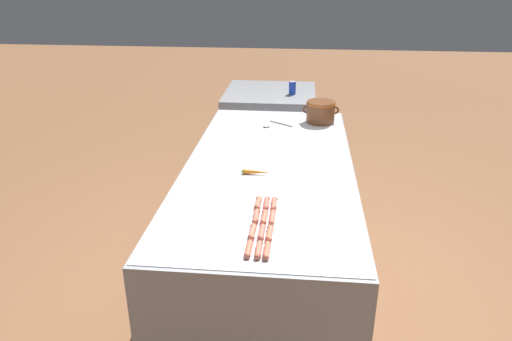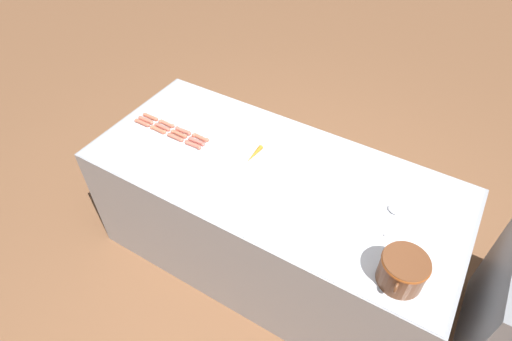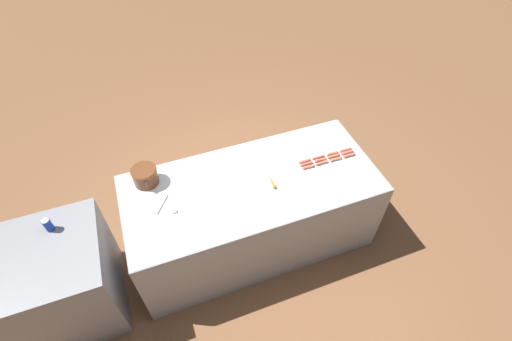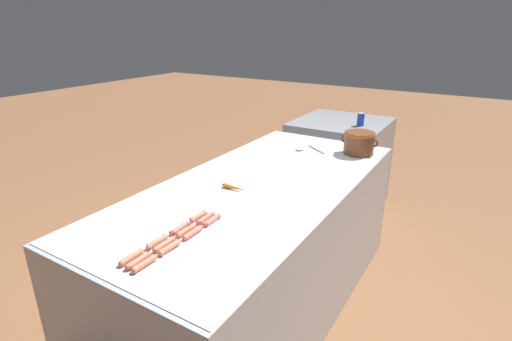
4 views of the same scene
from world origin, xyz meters
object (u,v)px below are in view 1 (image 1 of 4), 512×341
Objects in this scene: carrot at (256,172)px; hot_dog_3 at (258,203)px; hot_dog_11 at (274,204)px; soda_can at (292,88)px; hot_dog_0 at (249,249)px; hot_dog_10 at (272,217)px; back_cabinet at (270,136)px; serving_spoon at (272,125)px; hot_dog_1 at (252,232)px; hot_dog_6 at (264,217)px; hot_dog_2 at (256,216)px; hot_dog_5 at (262,232)px; hot_dog_4 at (259,250)px; hot_dog_7 at (267,203)px; hot_dog_8 at (267,251)px; bean_pot at (321,111)px; hot_dog_9 at (270,233)px.

hot_dog_3 is at bearing -83.13° from carrot.
hot_dog_11 is 1.07× the size of soda_can.
hot_dog_0 is 1.00× the size of hot_dog_10.
hot_dog_10 reaches higher than back_cabinet.
serving_spoon is (-0.02, 1.77, -0.01)m from hot_dog_0.
hot_dog_1 is 1.00× the size of hot_dog_6.
hot_dog_3 is 0.73× the size of carrot.
hot_dog_2 is 2.44m from soda_can.
serving_spoon is at bearing 92.29° from hot_dog_5.
hot_dog_5 is at bearing -89.89° from hot_dog_6.
back_cabinet is 6.95× the size of hot_dog_0.
hot_dog_1 is 0.16m from hot_dog_4.
hot_dog_6 is 1.00× the size of hot_dog_10.
hot_dog_5 is 0.29m from hot_dog_7.
back_cabinet is at bearing 94.56° from hot_dog_11.
hot_dog_3 is at bearing -179.56° from hot_dog_11.
hot_dog_1 is 0.30m from hot_dog_7.
hot_dog_5 is 1.00× the size of hot_dog_7.
soda_can reaches higher than back_cabinet.
hot_dog_8 is 0.46× the size of bean_pot.
bean_pot is (0.28, 1.91, 0.08)m from hot_dog_8.
hot_dog_4 is at bearing -82.27° from hot_dog_2.
hot_dog_9 is 0.71m from carrot.
hot_dog_2 is 1.00× the size of hot_dog_10.
hot_dog_11 reaches higher than serving_spoon.
hot_dog_11 is (0.00, 0.45, 0.00)m from hot_dog_8.
bean_pot reaches higher than hot_dog_5.
hot_dog_5 is at bearing -86.77° from back_cabinet.
hot_dog_3 is 1.00× the size of hot_dog_8.
hot_dog_10 is 1.48m from serving_spoon.
hot_dog_8 is (0.04, -0.30, 0.00)m from hot_dog_6.
hot_dog_0 is 1.00× the size of hot_dog_8.
hot_dog_2 is at bearing -89.07° from serving_spoon.
serving_spoon is 0.93m from carrot.
carrot is at bearing 100.54° from hot_dog_9.
hot_dog_4 and hot_dog_10 have the same top height.
serving_spoon is at bearing 93.27° from hot_dog_8.
hot_dog_8 is at bearing -90.44° from hot_dog_9.
hot_dog_6 is at bearing 89.99° from hot_dog_4.
back_cabinet is 6.96× the size of hot_dog_1.
serving_spoon is (-0.02, 1.47, -0.01)m from hot_dog_2.
hot_dog_7 is 0.30m from hot_dog_9.
hot_dog_4 is 1.00× the size of hot_dog_6.
soda_can reaches higher than hot_dog_2.
hot_dog_1 is 1.00× the size of hot_dog_10.
soda_can reaches higher than hot_dog_7.
serving_spoon is at bearing 90.93° from hot_dog_2.
hot_dog_9 is 1.63m from serving_spoon.
hot_dog_3 is (0.00, 0.44, 0.00)m from hot_dog_0.
hot_dog_7 is at bearing 90.04° from hot_dog_5.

